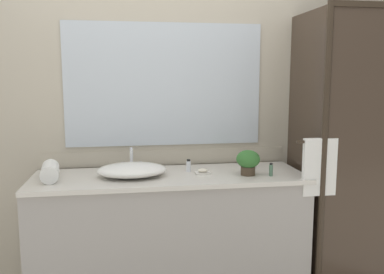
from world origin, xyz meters
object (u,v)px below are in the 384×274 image
(amenity_bottle_conditioner, at_px, (271,170))
(rolled_towel_near_edge, at_px, (50,171))
(potted_plant, at_px, (248,161))
(sink_basin, at_px, (132,170))
(soap_dish, at_px, (203,172))
(amenity_bottle_shampoo, at_px, (189,166))
(amenity_bottle_lotion, at_px, (254,162))
(faucet, at_px, (132,163))

(amenity_bottle_conditioner, xyz_separation_m, rolled_towel_near_edge, (-1.41, 0.12, 0.01))
(potted_plant, bearing_deg, rolled_towel_near_edge, 176.84)
(potted_plant, xyz_separation_m, rolled_towel_near_edge, (-1.27, 0.07, -0.04))
(sink_basin, distance_m, amenity_bottle_conditioner, 0.91)
(sink_basin, bearing_deg, soap_dish, -0.85)
(soap_dish, bearing_deg, amenity_bottle_shampoo, 133.08)
(potted_plant, height_order, amenity_bottle_lotion, potted_plant)
(sink_basin, xyz_separation_m, potted_plant, (0.76, -0.08, 0.05))
(soap_dish, xyz_separation_m, amenity_bottle_shampoo, (-0.08, 0.09, 0.03))
(faucet, bearing_deg, potted_plant, -18.55)
(potted_plant, distance_m, amenity_bottle_lotion, 0.24)
(faucet, relative_size, soap_dish, 1.70)
(potted_plant, bearing_deg, sink_basin, 173.90)
(potted_plant, height_order, amenity_bottle_shampoo, potted_plant)
(faucet, bearing_deg, soap_dish, -21.08)
(amenity_bottle_lotion, distance_m, amenity_bottle_shampoo, 0.48)
(amenity_bottle_lotion, relative_size, rolled_towel_near_edge, 0.32)
(amenity_bottle_lotion, bearing_deg, amenity_bottle_conditioner, -81.53)
(sink_basin, relative_size, amenity_bottle_shampoo, 5.41)
(amenity_bottle_shampoo, relative_size, rolled_towel_near_edge, 0.32)
(faucet, xyz_separation_m, potted_plant, (0.76, -0.26, 0.04))
(sink_basin, height_order, rolled_towel_near_edge, rolled_towel_near_edge)
(sink_basin, bearing_deg, amenity_bottle_lotion, 8.06)
(potted_plant, bearing_deg, faucet, 161.45)
(sink_basin, height_order, amenity_bottle_lotion, sink_basin)
(faucet, bearing_deg, rolled_towel_near_edge, -160.10)
(sink_basin, bearing_deg, faucet, 90.00)
(amenity_bottle_shampoo, bearing_deg, amenity_bottle_conditioner, -22.52)
(sink_basin, distance_m, potted_plant, 0.77)
(sink_basin, xyz_separation_m, amenity_bottle_conditioner, (0.90, -0.13, -0.00))
(amenity_bottle_shampoo, distance_m, rolled_towel_near_edge, 0.90)
(amenity_bottle_conditioner, height_order, amenity_bottle_lotion, amenity_bottle_conditioner)
(amenity_bottle_conditioner, bearing_deg, amenity_bottle_shampoo, 157.48)
(soap_dish, distance_m, amenity_bottle_shampoo, 0.12)
(soap_dish, distance_m, amenity_bottle_lotion, 0.42)
(soap_dish, bearing_deg, rolled_towel_near_edge, -179.76)
(amenity_bottle_conditioner, bearing_deg, sink_basin, 171.66)
(sink_basin, height_order, faucet, faucet)
(amenity_bottle_conditioner, bearing_deg, faucet, 161.25)
(sink_basin, xyz_separation_m, faucet, (0.00, 0.17, 0.01))
(sink_basin, xyz_separation_m, amenity_bottle_shampoo, (0.39, 0.08, -0.00))
(sink_basin, height_order, potted_plant, potted_plant)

